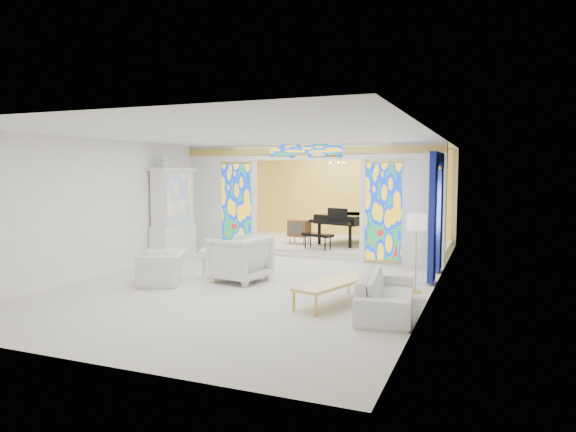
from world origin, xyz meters
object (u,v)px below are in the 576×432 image
at_px(coffee_table, 334,283).
at_px(grand_piano, 353,219).
at_px(tv_console, 299,228).
at_px(armchair_left, 162,268).
at_px(sofa, 386,293).
at_px(armchair_right, 240,259).
at_px(china_cabinet, 173,215).

bearing_deg(coffee_table, grand_piano, 101.50).
bearing_deg(tv_console, coffee_table, -55.82).
xyz_separation_m(armchair_left, coffee_table, (3.69, -0.20, 0.04)).
height_order(sofa, grand_piano, grand_piano).
distance_m(coffee_table, grand_piano, 6.32).
distance_m(armchair_right, tv_console, 4.55).
bearing_deg(china_cabinet, armchair_right, -32.25).
bearing_deg(tv_console, grand_piano, 30.65).
bearing_deg(armchair_right, tv_console, -165.50).
height_order(grand_piano, tv_console, grand_piano).
xyz_separation_m(china_cabinet, coffee_table, (5.22, -2.85, -0.81)).
bearing_deg(sofa, armchair_right, 62.55).
bearing_deg(china_cabinet, coffee_table, -28.59).
relative_size(coffee_table, grand_piano, 0.66).
distance_m(sofa, coffee_table, 0.97).
bearing_deg(grand_piano, sofa, -51.84).
bearing_deg(armchair_left, china_cabinet, -174.82).
distance_m(sofa, grand_piano, 6.75).
height_order(china_cabinet, sofa, china_cabinet).
xyz_separation_m(china_cabinet, armchair_right, (2.87, -1.81, -0.69)).
relative_size(grand_piano, tv_console, 4.02).
distance_m(grand_piano, tv_console, 1.61).
xyz_separation_m(armchair_right, coffee_table, (2.35, -1.03, -0.12)).
xyz_separation_m(armchair_left, grand_piano, (2.44, 5.97, 0.58)).
bearing_deg(armchair_right, grand_piano, 177.78).
bearing_deg(armchair_left, tv_console, 144.91).
xyz_separation_m(sofa, grand_piano, (-2.20, 6.35, 0.59)).
height_order(china_cabinet, armchair_left, china_cabinet).
relative_size(coffee_table, tv_console, 2.66).
xyz_separation_m(grand_piano, tv_console, (-1.47, -0.61, -0.27)).
distance_m(china_cabinet, grand_piano, 5.18).
bearing_deg(china_cabinet, tv_console, 47.39).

